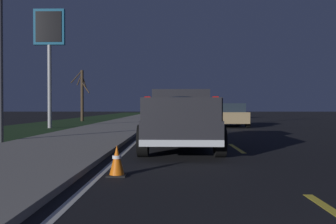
% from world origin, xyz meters
% --- Properties ---
extents(ground, '(144.00, 144.00, 0.00)m').
position_xyz_m(ground, '(27.00, 0.00, 0.00)').
color(ground, black).
extents(sidewalk_shoulder, '(108.00, 4.00, 0.12)m').
position_xyz_m(sidewalk_shoulder, '(27.00, 5.70, 0.06)').
color(sidewalk_shoulder, gray).
rests_on(sidewalk_shoulder, ground).
extents(grass_verge, '(108.00, 6.00, 0.01)m').
position_xyz_m(grass_verge, '(27.00, 10.70, 0.00)').
color(grass_verge, '#1E3819').
rests_on(grass_verge, ground).
extents(lane_markings, '(108.00, 3.54, 0.01)m').
position_xyz_m(lane_markings, '(28.87, 2.55, 0.00)').
color(lane_markings, yellow).
rests_on(lane_markings, ground).
extents(pickup_truck, '(5.46, 2.35, 1.87)m').
position_xyz_m(pickup_truck, '(9.92, 1.75, 0.98)').
color(pickup_truck, '#232328').
rests_on(pickup_truck, ground).
extents(sedan_green, '(4.44, 2.10, 1.54)m').
position_xyz_m(sedan_green, '(38.40, 1.74, 0.78)').
color(sedan_green, '#14592D').
rests_on(sedan_green, ground).
extents(sedan_tan, '(4.40, 2.03, 1.54)m').
position_xyz_m(sedan_tan, '(22.11, -1.78, 0.78)').
color(sedan_tan, '#9E845B').
rests_on(sedan_tan, ground).
extents(gas_price_sign, '(0.27, 1.90, 7.34)m').
position_xyz_m(gas_price_sign, '(20.23, 9.64, 5.54)').
color(gas_price_sign, '#99999E').
rests_on(gas_price_sign, ground).
extents(street_light_near, '(0.36, 1.97, 8.27)m').
position_xyz_m(street_light_near, '(11.23, 7.84, 4.96)').
color(street_light_near, '#4C4C51').
rests_on(street_light_near, ground).
extents(bare_tree_far, '(1.49, 1.79, 4.72)m').
position_xyz_m(bare_tree_far, '(30.79, 10.44, 2.54)').
color(bare_tree_far, '#423323').
rests_on(bare_tree_far, ground).
extents(traffic_cone_near, '(0.36, 0.36, 0.58)m').
position_xyz_m(traffic_cone_near, '(5.57, 3.06, 0.28)').
color(traffic_cone_near, black).
rests_on(traffic_cone_near, ground).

